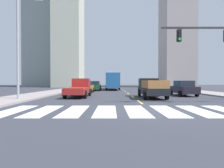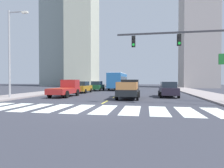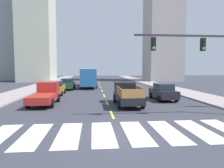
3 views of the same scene
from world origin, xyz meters
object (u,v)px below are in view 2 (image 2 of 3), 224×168
sedan_near_right (82,87)px  pickup_dark (66,89)px  sedan_near_left (168,89)px  streetlight_left (11,50)px  traffic_signal_gantry (195,49)px  pickup_stakebed (129,89)px  sedan_far (97,86)px  city_bus (118,80)px

sedan_near_right → pickup_dark: bearing=-86.7°
pickup_dark → sedan_near_left: (11.64, 1.22, -0.06)m
pickup_dark → streetlight_left: (-4.45, -3.53, 4.05)m
sedan_near_right → streetlight_left: 11.60m
pickup_dark → traffic_signal_gantry: (12.65, -6.21, 3.26)m
pickup_dark → traffic_signal_gantry: traffic_signal_gantry is taller
sedan_near_left → traffic_signal_gantry: size_ratio=0.52×
pickup_dark → sedan_near_right: 6.48m
pickup_dark → traffic_signal_gantry: 14.46m
sedan_near_right → streetlight_left: size_ratio=0.49×
pickup_stakebed → pickup_dark: (-7.42, 1.05, -0.02)m
pickup_dark → sedan_far: bearing=90.8°
pickup_stakebed → sedan_near_left: 4.79m
sedan_near_right → traffic_signal_gantry: (12.91, -12.68, 3.32)m
sedan_near_right → traffic_signal_gantry: bearing=-43.5°
sedan_far → sedan_near_left: (11.17, -11.11, 0.00)m
sedan_far → sedan_near_left: bearing=-46.6°
traffic_signal_gantry → sedan_far: bearing=123.3°
pickup_dark → traffic_signal_gantry: size_ratio=0.62×
sedan_far → sedan_near_left: same height
city_bus → traffic_signal_gantry: traffic_signal_gantry is taller
city_bus → sedan_near_left: (7.97, -15.31, -1.09)m
pickup_stakebed → traffic_signal_gantry: size_ratio=0.62×
sedan_near_left → streetlight_left: bearing=-165.9°
pickup_stakebed → pickup_dark: bearing=171.7°
pickup_stakebed → pickup_dark: 7.49m
sedan_near_left → pickup_dark: bearing=-176.3°
pickup_stakebed → streetlight_left: 12.78m
pickup_dark → city_bus: (3.66, 16.53, 1.03)m
pickup_stakebed → sedan_far: 15.07m
sedan_far → sedan_near_right: (-0.73, -5.85, 0.00)m
city_bus → sedan_far: bearing=-128.9°
pickup_stakebed → city_bus: size_ratio=0.48×
sedan_near_left → sedan_near_right: bearing=153.8°
pickup_stakebed → sedan_near_right: pickup_stakebed is taller
sedan_far → sedan_near_left: 15.75m
pickup_dark → sedan_near_right: size_ratio=1.18×
traffic_signal_gantry → streetlight_left: streetlight_left is taller
traffic_signal_gantry → streetlight_left: size_ratio=0.94×
traffic_signal_gantry → streetlight_left: (-17.10, 2.68, 0.79)m
sedan_near_left → sedan_far: bearing=132.8°
pickup_dark → city_bus: 16.96m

